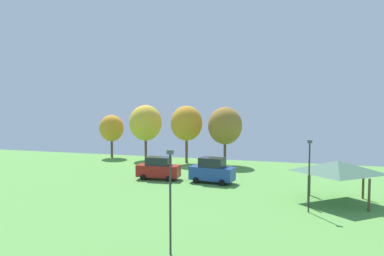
{
  "coord_description": "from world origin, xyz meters",
  "views": [
    {
      "loc": [
        3.74,
        2.98,
        8.83
      ],
      "look_at": [
        -0.8,
        17.79,
        7.7
      ],
      "focal_mm": 38.0,
      "sensor_mm": 36.0,
      "label": 1
    }
  ],
  "objects_px": {
    "light_post_1": "(170,196)",
    "parked_car_leftmost": "(158,168)",
    "parked_car_second_from_left": "(212,171)",
    "treeline_tree_3": "(225,126)",
    "treeline_tree_1": "(146,123)",
    "treeline_tree_2": "(187,123)",
    "park_pavilion": "(338,167)",
    "treeline_tree_0": "(112,128)",
    "light_post_2": "(309,171)"
  },
  "relations": [
    {
      "from": "parked_car_second_from_left",
      "to": "treeline_tree_3",
      "type": "xyz_separation_m",
      "value": [
        -1.26,
        11.89,
        3.91
      ]
    },
    {
      "from": "treeline_tree_0",
      "to": "treeline_tree_1",
      "type": "distance_m",
      "value": 5.88
    },
    {
      "from": "park_pavilion",
      "to": "treeline_tree_2",
      "type": "distance_m",
      "value": 25.15
    },
    {
      "from": "light_post_1",
      "to": "treeline_tree_0",
      "type": "height_order",
      "value": "treeline_tree_0"
    },
    {
      "from": "treeline_tree_2",
      "to": "treeline_tree_3",
      "type": "height_order",
      "value": "treeline_tree_2"
    },
    {
      "from": "light_post_1",
      "to": "treeline_tree_0",
      "type": "bearing_deg",
      "value": 122.88
    },
    {
      "from": "parked_car_leftmost",
      "to": "treeline_tree_1",
      "type": "xyz_separation_m",
      "value": [
        -7.17,
        13.06,
        4.09
      ]
    },
    {
      "from": "park_pavilion",
      "to": "light_post_2",
      "type": "xyz_separation_m",
      "value": [
        -2.24,
        -3.74,
        0.14
      ]
    },
    {
      "from": "treeline_tree_2",
      "to": "treeline_tree_3",
      "type": "distance_m",
      "value": 5.37
    },
    {
      "from": "light_post_1",
      "to": "treeline_tree_0",
      "type": "xyz_separation_m",
      "value": [
        -21.55,
        33.33,
        0.98
      ]
    },
    {
      "from": "parked_car_leftmost",
      "to": "treeline_tree_0",
      "type": "distance_m",
      "value": 19.04
    },
    {
      "from": "treeline_tree_3",
      "to": "light_post_2",
      "type": "bearing_deg",
      "value": -61.37
    },
    {
      "from": "parked_car_second_from_left",
      "to": "treeline_tree_0",
      "type": "bearing_deg",
      "value": 151.57
    },
    {
      "from": "parked_car_leftmost",
      "to": "treeline_tree_0",
      "type": "relative_size",
      "value": 0.75
    },
    {
      "from": "park_pavilion",
      "to": "light_post_2",
      "type": "height_order",
      "value": "light_post_2"
    },
    {
      "from": "park_pavilion",
      "to": "treeline_tree_1",
      "type": "relative_size",
      "value": 0.75
    },
    {
      "from": "treeline_tree_2",
      "to": "treeline_tree_3",
      "type": "xyz_separation_m",
      "value": [
        5.37,
        0.01,
        -0.23
      ]
    },
    {
      "from": "parked_car_second_from_left",
      "to": "treeline_tree_2",
      "type": "relative_size",
      "value": 0.61
    },
    {
      "from": "light_post_2",
      "to": "treeline_tree_3",
      "type": "height_order",
      "value": "treeline_tree_3"
    },
    {
      "from": "treeline_tree_3",
      "to": "treeline_tree_2",
      "type": "bearing_deg",
      "value": -179.94
    },
    {
      "from": "parked_car_second_from_left",
      "to": "treeline_tree_1",
      "type": "relative_size",
      "value": 0.61
    },
    {
      "from": "parked_car_leftmost",
      "to": "light_post_2",
      "type": "relative_size",
      "value": 0.84
    },
    {
      "from": "treeline_tree_1",
      "to": "treeline_tree_2",
      "type": "bearing_deg",
      "value": -10.6
    },
    {
      "from": "treeline_tree_0",
      "to": "light_post_1",
      "type": "bearing_deg",
      "value": -57.12
    },
    {
      "from": "light_post_2",
      "to": "treeline_tree_1",
      "type": "bearing_deg",
      "value": 136.92
    },
    {
      "from": "treeline_tree_1",
      "to": "treeline_tree_3",
      "type": "bearing_deg",
      "value": -5.87
    },
    {
      "from": "parked_car_leftmost",
      "to": "light_post_1",
      "type": "distance_m",
      "value": 21.63
    },
    {
      "from": "parked_car_second_from_left",
      "to": "treeline_tree_1",
      "type": "bearing_deg",
      "value": 142.51
    },
    {
      "from": "parked_car_second_from_left",
      "to": "light_post_1",
      "type": "distance_m",
      "value": 19.94
    },
    {
      "from": "light_post_1",
      "to": "treeline_tree_2",
      "type": "bearing_deg",
      "value": 106.2
    },
    {
      "from": "treeline_tree_2",
      "to": "parked_car_leftmost",
      "type": "bearing_deg",
      "value": -87.26
    },
    {
      "from": "parked_car_leftmost",
      "to": "treeline_tree_2",
      "type": "height_order",
      "value": "treeline_tree_2"
    },
    {
      "from": "light_post_1",
      "to": "treeline_tree_3",
      "type": "bearing_deg",
      "value": 96.86
    },
    {
      "from": "parked_car_second_from_left",
      "to": "treeline_tree_2",
      "type": "xyz_separation_m",
      "value": [
        -6.62,
        11.89,
        4.14
      ]
    },
    {
      "from": "treeline_tree_0",
      "to": "treeline_tree_3",
      "type": "distance_m",
      "value": 17.86
    },
    {
      "from": "treeline_tree_1",
      "to": "treeline_tree_2",
      "type": "distance_m",
      "value": 6.72
    },
    {
      "from": "parked_car_second_from_left",
      "to": "treeline_tree_2",
      "type": "bearing_deg",
      "value": 126.41
    },
    {
      "from": "parked_car_second_from_left",
      "to": "light_post_1",
      "type": "relative_size",
      "value": 0.81
    },
    {
      "from": "light_post_1",
      "to": "treeline_tree_3",
      "type": "xyz_separation_m",
      "value": [
        -3.8,
        31.56,
        1.82
      ]
    },
    {
      "from": "light_post_2",
      "to": "parked_car_second_from_left",
      "type": "bearing_deg",
      "value": 139.33
    },
    {
      "from": "parked_car_leftmost",
      "to": "park_pavilion",
      "type": "bearing_deg",
      "value": -18.01
    },
    {
      "from": "treeline_tree_3",
      "to": "parked_car_second_from_left",
      "type": "bearing_deg",
      "value": -83.97
    },
    {
      "from": "light_post_1",
      "to": "parked_car_leftmost",
      "type": "bearing_deg",
      "value": 113.56
    },
    {
      "from": "treeline_tree_1",
      "to": "treeline_tree_2",
      "type": "xyz_separation_m",
      "value": [
        6.61,
        -1.24,
        0.13
      ]
    },
    {
      "from": "parked_car_leftmost",
      "to": "treeline_tree_1",
      "type": "bearing_deg",
      "value": 115.56
    },
    {
      "from": "parked_car_leftmost",
      "to": "park_pavilion",
      "type": "xyz_separation_m",
      "value": [
        18.16,
        -4.8,
        1.87
      ]
    },
    {
      "from": "light_post_1",
      "to": "treeline_tree_2",
      "type": "relative_size",
      "value": 0.76
    },
    {
      "from": "park_pavilion",
      "to": "treeline_tree_3",
      "type": "bearing_deg",
      "value": 128.78
    },
    {
      "from": "parked_car_second_from_left",
      "to": "treeline_tree_2",
      "type": "distance_m",
      "value": 14.22
    },
    {
      "from": "parked_car_second_from_left",
      "to": "treeline_tree_1",
      "type": "distance_m",
      "value": 19.06
    }
  ]
}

